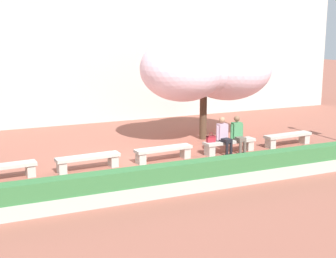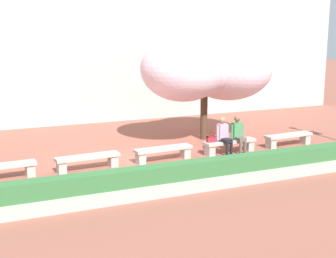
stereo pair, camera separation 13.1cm
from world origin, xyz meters
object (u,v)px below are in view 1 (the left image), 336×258
object	(u,v)px
stone_bench_near_east	(164,151)
person_seated_left	(224,134)
stone_bench_near_west	(1,170)
cherry_tree_main	(208,68)
stone_bench_east_end	(230,144)
handbag	(211,138)
stone_bench_center	(88,160)
person_seated_right	(238,133)
stone_bench_far_east	(288,138)

from	to	relation	value
stone_bench_near_east	person_seated_left	xyz separation A→B (m)	(2.24, -0.05, 0.39)
stone_bench_near_west	cherry_tree_main	bearing A→B (deg)	15.75
stone_bench_near_east	cherry_tree_main	world-z (taller)	cherry_tree_main
stone_bench_east_end	handbag	size ratio (longest dim) A/B	5.88
stone_bench_near_east	stone_bench_east_end	size ratio (longest dim) A/B	1.00
stone_bench_center	person_seated_right	distance (m)	5.35
cherry_tree_main	stone_bench_far_east	bearing A→B (deg)	-45.26
stone_bench_east_end	handbag	distance (m)	0.79
stone_bench_near_west	stone_bench_center	size ratio (longest dim) A/B	1.00
stone_bench_near_west	stone_bench_far_east	size ratio (longest dim) A/B	1.00
stone_bench_east_end	cherry_tree_main	size ratio (longest dim) A/B	0.37
stone_bench_near_west	stone_bench_far_east	bearing A→B (deg)	0.00
stone_bench_near_west	stone_bench_center	world-z (taller)	same
stone_bench_near_east	cherry_tree_main	xyz separation A→B (m)	(2.84, 2.22, 2.47)
person_seated_right	cherry_tree_main	xyz separation A→B (m)	(0.02, 2.28, 2.08)
person_seated_right	cherry_tree_main	size ratio (longest dim) A/B	0.24
stone_bench_center	stone_bench_east_end	distance (m)	5.04
stone_bench_near_east	stone_bench_east_end	distance (m)	2.52
person_seated_right	handbag	bearing A→B (deg)	176.32
stone_bench_east_end	stone_bench_far_east	size ratio (longest dim) A/B	1.00
stone_bench_center	cherry_tree_main	world-z (taller)	cherry_tree_main
person_seated_right	handbag	size ratio (longest dim) A/B	3.81
person_seated_right	handbag	world-z (taller)	person_seated_right
person_seated_left	stone_bench_far_east	bearing A→B (deg)	1.08
stone_bench_center	person_seated_left	bearing A→B (deg)	-0.64
stone_bench_east_end	cherry_tree_main	bearing A→B (deg)	81.84
person_seated_left	cherry_tree_main	distance (m)	3.14
stone_bench_east_end	person_seated_left	xyz separation A→B (m)	(-0.28, -0.05, 0.39)
stone_bench_east_end	cherry_tree_main	world-z (taller)	cherry_tree_main
person_seated_left	handbag	size ratio (longest dim) A/B	3.81
person_seated_left	person_seated_right	distance (m)	0.58
stone_bench_far_east	person_seated_right	xyz separation A→B (m)	(-2.22, -0.05, 0.39)
cherry_tree_main	stone_bench_near_east	bearing A→B (deg)	-141.95
person_seated_right	cherry_tree_main	world-z (taller)	cherry_tree_main
stone_bench_far_east	person_seated_right	size ratio (longest dim) A/B	1.54
stone_bench_far_east	stone_bench_near_east	bearing A→B (deg)	180.00
stone_bench_near_west	stone_bench_near_east	world-z (taller)	same
stone_bench_far_east	person_seated_right	bearing A→B (deg)	-178.62
person_seated_right	cherry_tree_main	bearing A→B (deg)	89.41
stone_bench_center	stone_bench_east_end	world-z (taller)	same
stone_bench_center	handbag	size ratio (longest dim) A/B	5.88
stone_bench_near_west	stone_bench_near_east	xyz separation A→B (m)	(5.04, 0.00, 0.00)
person_seated_right	stone_bench_center	bearing A→B (deg)	179.43
stone_bench_near_west	cherry_tree_main	world-z (taller)	cherry_tree_main
stone_bench_near_east	handbag	size ratio (longest dim) A/B	5.88
person_seated_right	stone_bench_near_east	bearing A→B (deg)	178.91
handbag	stone_bench_near_west	bearing A→B (deg)	-179.89
stone_bench_far_east	person_seated_left	xyz separation A→B (m)	(-2.80, -0.05, 0.39)
person_seated_right	handbag	distance (m)	1.05
person_seated_right	cherry_tree_main	distance (m)	3.09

